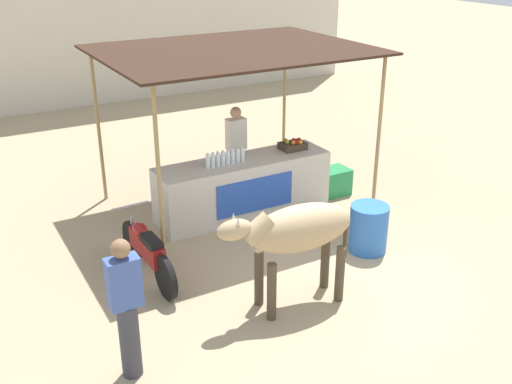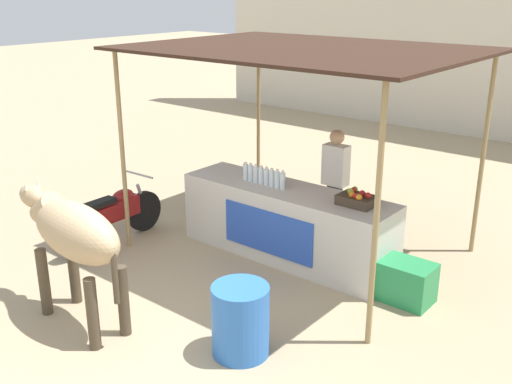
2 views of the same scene
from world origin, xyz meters
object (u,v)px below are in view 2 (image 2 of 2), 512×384
Objects in this scene: fruit_crate at (357,199)px; cow at (74,234)px; vendor_behind_counter at (335,187)px; cooler_box at (406,282)px; motorcycle_parked at (113,214)px; stall_counter at (286,223)px; water_barrel at (241,320)px.

cow is at bearing -122.07° from fruit_crate.
cooler_box is at bearing -29.02° from vendor_behind_counter.
vendor_behind_counter is at bearing 136.67° from fruit_crate.
cooler_box is at bearing 15.30° from motorcycle_parked.
fruit_crate reaches higher than cooler_box.
cow is at bearing -105.09° from stall_counter.
vendor_behind_counter is 3.12m from motorcycle_parked.
vendor_behind_counter reaches higher than cooler_box.
cow is at bearing -133.88° from cooler_box.
cooler_box is at bearing 46.12° from cow.
cow reaches higher than water_barrel.
vendor_behind_counter is (-0.74, 0.70, -0.19)m from fruit_crate.
vendor_behind_counter is at bearing 104.29° from water_barrel.
stall_counter is 2.45m from motorcycle_parked.
cooler_box is 3.74m from cow.
water_barrel is 3.27m from motorcycle_parked.
water_barrel is at bearing -16.23° from motorcycle_parked.
motorcycle_parked is (-3.95, -1.08, 0.19)m from cooler_box.
fruit_crate is 1.04m from vendor_behind_counter.
vendor_behind_counter is at bearing 70.54° from stall_counter.
vendor_behind_counter is 2.26× the size of water_barrel.
vendor_behind_counter is 0.90× the size of cow.
water_barrel is (0.99, -2.09, -0.11)m from stall_counter.
water_barrel is (0.72, -2.85, -0.48)m from vendor_behind_counter.
cow is 1.02× the size of motorcycle_parked.
stall_counter is 1.82× the size of vendor_behind_counter.
water_barrel is (-0.02, -2.14, -0.67)m from fruit_crate.
water_barrel is at bearing -112.03° from cooler_box.
stall_counter is 4.10× the size of water_barrel.
vendor_behind_counter is 1.85m from cooler_box.
vendor_behind_counter reaches higher than water_barrel.
vendor_behind_counter reaches higher than motorcycle_parked.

